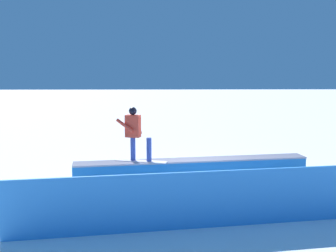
{
  "coord_description": "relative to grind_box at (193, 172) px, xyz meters",
  "views": [
    {
      "loc": [
        0.97,
        11.4,
        3.2
      ],
      "look_at": [
        0.73,
        1.11,
        1.81
      ],
      "focal_mm": 43.71,
      "sensor_mm": 36.0,
      "label": 1
    }
  ],
  "objects": [
    {
      "name": "safety_fence",
      "position": [
        0.0,
        3.36,
        0.28
      ],
      "size": [
        7.95,
        1.28,
        1.19
      ],
      "primitive_type": "cube",
      "rotation": [
        0.0,
        0.0,
        0.15
      ],
      "color": "#3287E0",
      "rests_on": "ground_plane"
    },
    {
      "name": "ground_plane",
      "position": [
        0.0,
        0.0,
        -0.32
      ],
      "size": [
        120.0,
        120.0,
        0.0
      ],
      "primitive_type": "plane",
      "color": "white"
    },
    {
      "name": "snowboarder",
      "position": [
        1.62,
        0.18,
        1.21
      ],
      "size": [
        1.49,
        0.66,
        1.51
      ],
      "color": "silver",
      "rests_on": "grind_box"
    },
    {
      "name": "grind_box",
      "position": [
        0.0,
        0.0,
        0.0
      ],
      "size": [
        6.72,
        1.62,
        0.7
      ],
      "color": "#1F6BB5",
      "rests_on": "ground_plane"
    }
  ]
}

